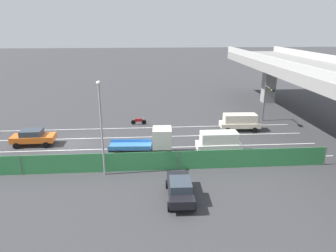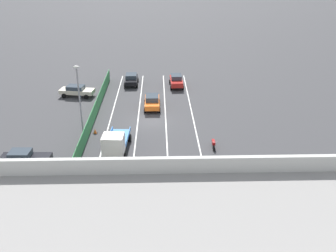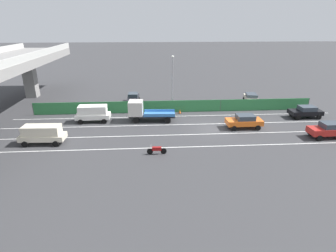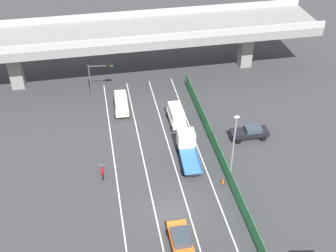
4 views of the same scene
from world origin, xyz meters
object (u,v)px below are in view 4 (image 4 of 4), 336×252
at_px(traffic_light, 98,73).
at_px(street_lamp, 234,141).
at_px(traffic_cone, 223,181).
at_px(car_taxi_orange, 181,240).
at_px(car_van_white, 176,115).
at_px(car_van_cream, 121,103).
at_px(parked_sedan_dark, 250,132).
at_px(flatbed_truck_blue, 187,146).
at_px(motorcycle, 103,172).

bearing_deg(traffic_light, street_lamp, -55.59).
relative_size(traffic_light, traffic_cone, 8.84).
xyz_separation_m(car_taxi_orange, car_van_white, (3.48, 18.84, 0.29)).
bearing_deg(car_van_cream, car_taxi_orange, -82.39).
bearing_deg(parked_sedan_dark, flatbed_truck_blue, -168.04).
bearing_deg(flatbed_truck_blue, car_van_white, 89.38).
distance_m(car_taxi_orange, street_lamp, 11.64).
bearing_deg(street_lamp, car_van_white, 109.73).
xyz_separation_m(motorcycle, traffic_light, (0.77, 16.14, 3.11)).
relative_size(car_van_cream, parked_sedan_dark, 1.02).
bearing_deg(street_lamp, motorcycle, 169.10).
relative_size(motorcycle, parked_sedan_dark, 0.42).
bearing_deg(flatbed_truck_blue, car_taxi_orange, -105.37).
bearing_deg(traffic_light, parked_sedan_dark, -36.86).
bearing_deg(motorcycle, traffic_cone, -16.11).
distance_m(parked_sedan_dark, street_lamp, 8.26).
height_order(flatbed_truck_blue, traffic_cone, flatbed_truck_blue).
xyz_separation_m(car_van_cream, traffic_cone, (9.25, -15.66, -0.91)).
xyz_separation_m(flatbed_truck_blue, parked_sedan_dark, (8.18, 1.73, -0.48)).
xyz_separation_m(car_van_cream, street_lamp, (10.34, -14.66, 3.59)).
distance_m(traffic_light, traffic_cone, 23.24).
relative_size(car_van_cream, traffic_light, 0.94).
xyz_separation_m(parked_sedan_dark, street_lamp, (-4.31, -5.90, 3.86)).
distance_m(car_van_cream, motorcycle, 12.50).
relative_size(car_taxi_orange, parked_sedan_dark, 0.94).
bearing_deg(traffic_light, traffic_cone, -59.23).
distance_m(car_van_cream, parked_sedan_dark, 17.07).
bearing_deg(flatbed_truck_blue, traffic_cone, -61.69).
bearing_deg(car_van_cream, flatbed_truck_blue, -58.36).
height_order(car_van_cream, traffic_cone, car_van_cream).
height_order(flatbed_truck_blue, street_lamp, street_lamp).
relative_size(car_taxi_orange, traffic_light, 0.87).
bearing_deg(car_van_white, street_lamp, -70.27).
bearing_deg(street_lamp, flatbed_truck_blue, 132.90).
height_order(car_taxi_orange, street_lamp, street_lamp).
bearing_deg(car_van_white, traffic_light, 137.96).
distance_m(car_van_white, parked_sedan_dark, 9.38).
distance_m(car_van_white, flatbed_truck_blue, 6.44).
relative_size(motorcycle, traffic_light, 0.39).
bearing_deg(motorcycle, flatbed_truck_blue, 8.99).
relative_size(parked_sedan_dark, traffic_cone, 8.16).
relative_size(parked_sedan_dark, traffic_light, 0.92).
distance_m(car_van_cream, traffic_light, 5.38).
bearing_deg(parked_sedan_dark, traffic_cone, -128.06).
bearing_deg(parked_sedan_dark, motorcycle, -169.65).
height_order(car_van_white, traffic_cone, car_van_white).
bearing_deg(parked_sedan_dark, street_lamp, -126.14).
height_order(car_taxi_orange, motorcycle, car_taxi_orange).
bearing_deg(parked_sedan_dark, traffic_light, 143.14).
xyz_separation_m(parked_sedan_dark, traffic_light, (-17.17, 12.87, 2.68)).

